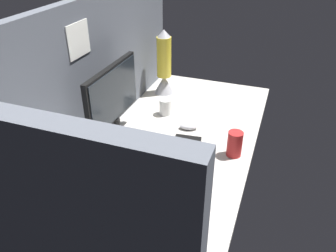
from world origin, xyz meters
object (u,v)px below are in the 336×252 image
(monitor, at_px, (114,102))
(mug_ceramic_blue, at_px, (23,232))
(mouse, at_px, (189,126))
(mug_ceramic_white, at_px, (165,107))
(keyboard, at_px, (181,158))
(mug_red_plastic, at_px, (235,144))
(lava_lamp, at_px, (164,67))

(monitor, relative_size, mug_ceramic_blue, 3.80)
(mouse, xyz_separation_m, mug_ceramic_white, (0.11, 0.17, 0.03))
(monitor, distance_m, mouse, 0.43)
(keyboard, bearing_deg, mouse, 3.77)
(monitor, bearing_deg, mug_ceramic_white, -20.19)
(mouse, height_order, mug_red_plastic, mug_red_plastic)
(monitor, relative_size, mug_ceramic_white, 4.82)
(monitor, distance_m, mug_ceramic_white, 0.41)
(monitor, bearing_deg, mug_red_plastic, -81.61)
(mouse, distance_m, mug_ceramic_blue, 0.95)
(mouse, relative_size, mug_ceramic_blue, 0.83)
(monitor, bearing_deg, lava_lamp, -1.63)
(mug_ceramic_white, relative_size, lava_lamp, 0.23)
(mug_ceramic_blue, xyz_separation_m, lava_lamp, (1.29, -0.01, 0.11))
(keyboard, height_order, mouse, mouse)
(lava_lamp, bearing_deg, mug_ceramic_white, -158.02)
(mouse, height_order, lava_lamp, lava_lamp)
(mouse, distance_m, lava_lamp, 0.50)
(keyboard, height_order, lava_lamp, lava_lamp)
(mug_ceramic_white, height_order, mug_ceramic_blue, mug_ceramic_blue)
(monitor, xyz_separation_m, mug_ceramic_blue, (-0.67, -0.00, -0.16))
(keyboard, height_order, mug_red_plastic, mug_red_plastic)
(monitor, distance_m, lava_lamp, 0.62)
(mug_ceramic_white, distance_m, lava_lamp, 0.32)
(lava_lamp, bearing_deg, mug_ceramic_blue, 179.36)
(mug_ceramic_blue, bearing_deg, mouse, -18.16)
(mug_red_plastic, relative_size, lava_lamp, 0.31)
(mouse, distance_m, mug_red_plastic, 0.31)
(mug_ceramic_white, relative_size, mug_ceramic_blue, 0.79)
(mouse, relative_size, mug_red_plastic, 0.78)
(monitor, bearing_deg, mug_ceramic_blue, -179.72)
(monitor, height_order, keyboard, monitor)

